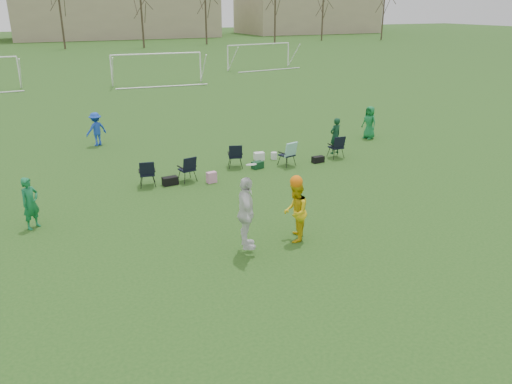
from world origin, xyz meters
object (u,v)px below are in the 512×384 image
center_contest (271,212)px  goal_mid (157,60)px  fielder_green_near (30,203)px  fielder_green_far (369,122)px  fielder_blue (96,129)px  goal_right (259,49)px

center_contest → goal_mid: (4.59, 30.57, 0.89)m
fielder_green_near → fielder_green_far: fielder_green_far is taller
fielder_green_far → fielder_green_near: bearing=-87.3°
fielder_blue → fielder_green_far: size_ratio=0.98×
fielder_green_near → fielder_green_far: size_ratio=0.98×
fielder_green_near → fielder_blue: size_ratio=1.01×
fielder_green_far → goal_right: size_ratio=0.22×
center_contest → goal_mid: 30.93m
fielder_green_near → fielder_green_far: bearing=-22.7°
fielder_blue → goal_right: bearing=-152.1°
fielder_blue → fielder_green_far: fielder_green_far is taller
fielder_green_near → fielder_blue: fielder_green_near is taller
fielder_blue → center_contest: (2.75, -12.72, 0.26)m
fielder_blue → center_contest: 13.02m
center_contest → goal_right: (16.59, 36.57, 0.89)m
fielder_green_near → goal_mid: goal_mid is taller
fielder_green_near → center_contest: size_ratio=0.63×
fielder_green_far → center_contest: size_ratio=0.64×
center_contest → fielder_blue: bearing=102.2°
fielder_blue → fielder_green_far: bearing=138.2°
fielder_green_near → center_contest: center_contest is taller
fielder_blue → goal_mid: (7.34, 17.85, 1.15)m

